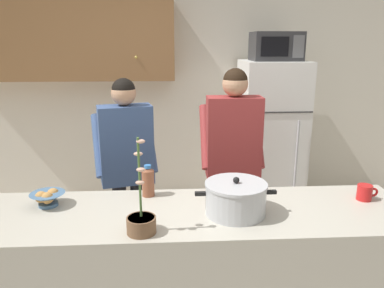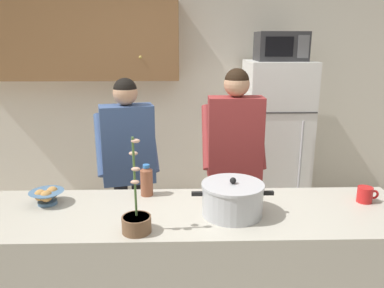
{
  "view_description": "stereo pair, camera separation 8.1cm",
  "coord_description": "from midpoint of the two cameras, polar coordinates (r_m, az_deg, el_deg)",
  "views": [
    {
      "loc": [
        -0.15,
        -1.98,
        1.86
      ],
      "look_at": [
        0.0,
        0.55,
        1.17
      ],
      "focal_mm": 35.29,
      "sensor_mm": 36.0,
      "label": 1
    },
    {
      "loc": [
        -0.07,
        -1.98,
        1.86
      ],
      "look_at": [
        0.0,
        0.55,
        1.17
      ],
      "focal_mm": 35.29,
      "sensor_mm": 36.0,
      "label": 2
    }
  ],
  "objects": [
    {
      "name": "bottle_near_edge",
      "position": [
        2.39,
        -7.63,
        -5.55
      ],
      "size": [
        0.08,
        0.08,
        0.2
      ],
      "color": "brown",
      "rests_on": "kitchen_island"
    },
    {
      "name": "potted_orchid",
      "position": [
        1.96,
        -8.88,
        -11.35
      ],
      "size": [
        0.15,
        0.15,
        0.5
      ],
      "color": "brown",
      "rests_on": "kitchen_island"
    },
    {
      "name": "refrigerator",
      "position": [
        4.1,
        11.16,
        0.47
      ],
      "size": [
        0.64,
        0.68,
        1.67
      ],
      "color": "white",
      "rests_on": "ground"
    },
    {
      "name": "cooking_pot",
      "position": [
        2.14,
        5.53,
        -8.17
      ],
      "size": [
        0.46,
        0.35,
        0.22
      ],
      "color": "silver",
      "rests_on": "kitchen_island"
    },
    {
      "name": "kitchen_island",
      "position": [
        2.43,
        -0.2,
        -19.96
      ],
      "size": [
        2.51,
        0.68,
        0.92
      ],
      "primitive_type": "cube",
      "color": "#BCB7A8",
      "rests_on": "ground"
    },
    {
      "name": "microwave",
      "position": [
        3.94,
        11.98,
        14.24
      ],
      "size": [
        0.48,
        0.37,
        0.28
      ],
      "color": "#2D2D30",
      "rests_on": "refrigerator"
    },
    {
      "name": "coffee_mug",
      "position": [
        2.54,
        23.84,
        -6.71
      ],
      "size": [
        0.13,
        0.09,
        0.1
      ],
      "color": "red",
      "rests_on": "kitchen_island"
    },
    {
      "name": "person_by_sink",
      "position": [
        3.0,
        5.46,
        -0.62
      ],
      "size": [
        0.5,
        0.41,
        1.67
      ],
      "color": "#726656",
      "rests_on": "ground"
    },
    {
      "name": "back_wall_unit",
      "position": [
        4.25,
        -5.88,
        9.45
      ],
      "size": [
        6.0,
        0.48,
        2.6
      ],
      "color": "silver",
      "rests_on": "ground"
    },
    {
      "name": "bread_bowl",
      "position": [
        2.41,
        -21.89,
        -7.58
      ],
      "size": [
        0.2,
        0.2,
        0.1
      ],
      "color": "#4C7299",
      "rests_on": "kitchen_island"
    },
    {
      "name": "person_near_pot",
      "position": [
        3.01,
        -10.64,
        -1.79
      ],
      "size": [
        0.56,
        0.5,
        1.6
      ],
      "color": "black",
      "rests_on": "ground"
    }
  ]
}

